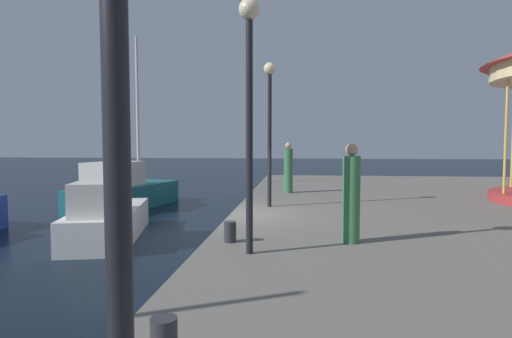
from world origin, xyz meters
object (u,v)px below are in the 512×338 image
(sailboat_teal, at_px, (123,191))
(person_far_corner, at_px, (351,196))
(lamp_post_far_end, at_px, (270,109))
(lamp_post_mid_promenade, at_px, (249,81))
(motorboat_white, at_px, (107,217))
(bollard_north, at_px, (230,232))
(person_mid_promenade, at_px, (288,169))

(sailboat_teal, bearing_deg, person_far_corner, -45.85)
(lamp_post_far_end, xyz_separation_m, person_far_corner, (1.88, -4.41, -2.03))
(sailboat_teal, bearing_deg, lamp_post_mid_promenade, -56.08)
(motorboat_white, relative_size, person_far_corner, 2.41)
(lamp_post_mid_promenade, distance_m, person_far_corner, 2.95)
(bollard_north, xyz_separation_m, person_mid_promenade, (0.93, 8.17, 0.71))
(lamp_post_mid_promenade, relative_size, bollard_north, 10.89)
(motorboat_white, xyz_separation_m, bollard_north, (4.01, -3.18, 0.36))
(sailboat_teal, height_order, lamp_post_far_end, sailboat_teal)
(motorboat_white, xyz_separation_m, person_far_corner, (6.34, -2.99, 1.06))
(sailboat_teal, xyz_separation_m, motorboat_white, (1.88, -5.47, -0.10))
(lamp_post_far_end, distance_m, person_far_corner, 5.21)
(person_mid_promenade, bearing_deg, person_far_corner, -80.04)
(person_far_corner, xyz_separation_m, person_mid_promenade, (-1.40, 7.97, 0.01))
(lamp_post_mid_promenade, height_order, lamp_post_far_end, lamp_post_mid_promenade)
(bollard_north, distance_m, person_far_corner, 2.44)
(person_mid_promenade, bearing_deg, motorboat_white, -134.73)
(person_mid_promenade, bearing_deg, bollard_north, -96.48)
(lamp_post_far_end, bearing_deg, person_far_corner, -66.95)
(lamp_post_far_end, distance_m, bollard_north, 5.38)
(bollard_north, height_order, person_far_corner, person_far_corner)
(motorboat_white, xyz_separation_m, lamp_post_far_end, (4.46, 1.42, 3.10))
(sailboat_teal, relative_size, lamp_post_far_end, 1.69)
(person_mid_promenade, bearing_deg, lamp_post_mid_promenade, -92.89)
(person_far_corner, relative_size, person_mid_promenade, 0.99)
(lamp_post_mid_promenade, bearing_deg, motorboat_white, 138.33)
(motorboat_white, relative_size, bollard_north, 11.54)
(lamp_post_mid_promenade, bearing_deg, lamp_post_far_end, 90.25)
(person_far_corner, height_order, person_mid_promenade, person_mid_promenade)
(motorboat_white, bearing_deg, bollard_north, -38.46)
(lamp_post_mid_promenade, xyz_separation_m, person_far_corner, (1.85, 1.00, -2.07))
(lamp_post_far_end, height_order, bollard_north, lamp_post_far_end)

